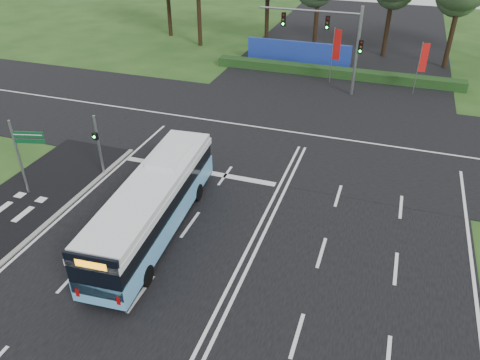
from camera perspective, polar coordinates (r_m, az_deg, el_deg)
name	(u,v)px	position (r m, az deg, el deg)	size (l,w,h in m)	color
ground	(253,239)	(22.63, 1.61, -7.16)	(120.00, 120.00, 0.00)	#224617
road_main	(253,238)	(22.62, 1.61, -7.12)	(20.00, 120.00, 0.04)	black
road_cross	(306,134)	(32.57, 8.00, 5.55)	(120.00, 14.00, 0.05)	black
kerb_strip	(37,232)	(24.96, -23.49, -5.86)	(0.25, 18.00, 0.12)	gray
city_bus	(154,205)	(22.50, -10.47, -2.98)	(3.12, 11.15, 3.16)	#63B2E7
pedestrian_signal	(98,143)	(27.82, -16.92, 4.30)	(0.33, 0.43, 3.72)	gray
street_sign	(23,149)	(26.97, -24.91, 3.40)	(1.66, 0.51, 4.38)	gray
banner_flag_mid	(336,48)	(41.41, 11.58, 15.48)	(0.67, 0.28, 4.76)	gray
banner_flag_right	(422,61)	(40.88, 21.34, 13.39)	(0.62, 0.21, 4.31)	gray
traffic_light_gantry	(335,36)	(38.89, 11.55, 16.86)	(8.41, 0.28, 7.00)	gray
hedge	(335,73)	(43.92, 11.51, 12.72)	(22.00, 1.20, 0.80)	#143613
blue_hoarding	(298,53)	(46.69, 7.10, 15.12)	(10.00, 0.30, 2.20)	#1D37A0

